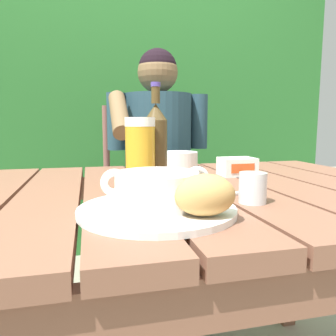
{
  "coord_description": "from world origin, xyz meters",
  "views": [
    {
      "loc": [
        -0.21,
        -0.82,
        0.91
      ],
      "look_at": [
        -0.05,
        -0.14,
        0.81
      ],
      "focal_mm": 35.18,
      "sensor_mm": 36.0,
      "label": 1
    }
  ],
  "objects_px": {
    "person_eating": "(159,160)",
    "table_knife": "(220,195)",
    "bread_roll": "(205,195)",
    "diner_bowl": "(179,160)",
    "butter_tub": "(237,167)",
    "chair_near_diner": "(152,201)",
    "beer_bottle": "(156,142)",
    "water_glass_small": "(253,188)",
    "beer_glass": "(140,153)",
    "serving_plate": "(157,210)",
    "soup_bowl": "(157,189)"
  },
  "relations": [
    {
      "from": "person_eating",
      "to": "serving_plate",
      "type": "height_order",
      "value": "person_eating"
    },
    {
      "from": "bread_roll",
      "to": "table_knife",
      "type": "height_order",
      "value": "bread_roll"
    },
    {
      "from": "beer_bottle",
      "to": "butter_tub",
      "type": "relative_size",
      "value": 2.52
    },
    {
      "from": "butter_tub",
      "to": "serving_plate",
      "type": "bearing_deg",
      "value": -132.24
    },
    {
      "from": "soup_bowl",
      "to": "beer_glass",
      "type": "xyz_separation_m",
      "value": [
        0.01,
        0.25,
        0.04
      ]
    },
    {
      "from": "person_eating",
      "to": "beer_bottle",
      "type": "height_order",
      "value": "person_eating"
    },
    {
      "from": "bread_roll",
      "to": "beer_bottle",
      "type": "height_order",
      "value": "beer_bottle"
    },
    {
      "from": "person_eating",
      "to": "chair_near_diner",
      "type": "bearing_deg",
      "value": 89.19
    },
    {
      "from": "beer_bottle",
      "to": "table_knife",
      "type": "distance_m",
      "value": 0.26
    },
    {
      "from": "soup_bowl",
      "to": "beer_bottle",
      "type": "bearing_deg",
      "value": 78.72
    },
    {
      "from": "diner_bowl",
      "to": "water_glass_small",
      "type": "bearing_deg",
      "value": -89.65
    },
    {
      "from": "person_eating",
      "to": "beer_glass",
      "type": "height_order",
      "value": "person_eating"
    },
    {
      "from": "bread_roll",
      "to": "soup_bowl",
      "type": "bearing_deg",
      "value": 130.6
    },
    {
      "from": "diner_bowl",
      "to": "beer_glass",
      "type": "bearing_deg",
      "value": -120.07
    },
    {
      "from": "beer_bottle",
      "to": "diner_bowl",
      "type": "height_order",
      "value": "beer_bottle"
    },
    {
      "from": "chair_near_diner",
      "to": "beer_bottle",
      "type": "height_order",
      "value": "beer_bottle"
    },
    {
      "from": "serving_plate",
      "to": "table_knife",
      "type": "distance_m",
      "value": 0.19
    },
    {
      "from": "chair_near_diner",
      "to": "serving_plate",
      "type": "distance_m",
      "value": 1.18
    },
    {
      "from": "chair_near_diner",
      "to": "diner_bowl",
      "type": "distance_m",
      "value": 0.61
    },
    {
      "from": "butter_tub",
      "to": "diner_bowl",
      "type": "relative_size",
      "value": 0.78
    },
    {
      "from": "serving_plate",
      "to": "beer_bottle",
      "type": "xyz_separation_m",
      "value": [
        0.06,
        0.31,
        0.11
      ]
    },
    {
      "from": "serving_plate",
      "to": "beer_glass",
      "type": "distance_m",
      "value": 0.26
    },
    {
      "from": "chair_near_diner",
      "to": "diner_bowl",
      "type": "relative_size",
      "value": 7.18
    },
    {
      "from": "person_eating",
      "to": "bread_roll",
      "type": "height_order",
      "value": "person_eating"
    },
    {
      "from": "table_knife",
      "to": "butter_tub",
      "type": "bearing_deg",
      "value": 58.11
    },
    {
      "from": "serving_plate",
      "to": "bread_roll",
      "type": "xyz_separation_m",
      "value": [
        0.07,
        -0.08,
        0.04
      ]
    },
    {
      "from": "table_knife",
      "to": "bread_roll",
      "type": "bearing_deg",
      "value": -120.38
    },
    {
      "from": "chair_near_diner",
      "to": "beer_bottle",
      "type": "distance_m",
      "value": 0.91
    },
    {
      "from": "person_eating",
      "to": "water_glass_small",
      "type": "xyz_separation_m",
      "value": [
        0.01,
        -0.9,
        0.04
      ]
    },
    {
      "from": "diner_bowl",
      "to": "butter_tub",
      "type": "bearing_deg",
      "value": -59.21
    },
    {
      "from": "beer_glass",
      "to": "table_knife",
      "type": "bearing_deg",
      "value": -43.61
    },
    {
      "from": "person_eating",
      "to": "serving_plate",
      "type": "bearing_deg",
      "value": -102.37
    },
    {
      "from": "serving_plate",
      "to": "water_glass_small",
      "type": "bearing_deg",
      "value": 8.09
    },
    {
      "from": "person_eating",
      "to": "serving_plate",
      "type": "relative_size",
      "value": 4.26
    },
    {
      "from": "butter_tub",
      "to": "chair_near_diner",
      "type": "bearing_deg",
      "value": 99.85
    },
    {
      "from": "person_eating",
      "to": "table_knife",
      "type": "height_order",
      "value": "person_eating"
    },
    {
      "from": "soup_bowl",
      "to": "bread_roll",
      "type": "height_order",
      "value": "soup_bowl"
    },
    {
      "from": "chair_near_diner",
      "to": "diner_bowl",
      "type": "bearing_deg",
      "value": -90.0
    },
    {
      "from": "water_glass_small",
      "to": "diner_bowl",
      "type": "relative_size",
      "value": 0.46
    },
    {
      "from": "bread_roll",
      "to": "water_glass_small",
      "type": "height_order",
      "value": "bread_roll"
    },
    {
      "from": "beer_glass",
      "to": "water_glass_small",
      "type": "xyz_separation_m",
      "value": [
        0.2,
        -0.22,
        -0.06
      ]
    },
    {
      "from": "serving_plate",
      "to": "butter_tub",
      "type": "relative_size",
      "value": 2.69
    },
    {
      "from": "bread_roll",
      "to": "diner_bowl",
      "type": "bearing_deg",
      "value": 78.02
    },
    {
      "from": "bread_roll",
      "to": "beer_bottle",
      "type": "xyz_separation_m",
      "value": [
        -0.0,
        0.38,
        0.07
      ]
    },
    {
      "from": "bread_roll",
      "to": "table_knife",
      "type": "xyz_separation_m",
      "value": [
        0.1,
        0.17,
        -0.04
      ]
    },
    {
      "from": "water_glass_small",
      "to": "butter_tub",
      "type": "bearing_deg",
      "value": 69.56
    },
    {
      "from": "person_eating",
      "to": "butter_tub",
      "type": "height_order",
      "value": "person_eating"
    },
    {
      "from": "serving_plate",
      "to": "beer_glass",
      "type": "xyz_separation_m",
      "value": [
        0.01,
        0.25,
        0.08
      ]
    },
    {
      "from": "beer_glass",
      "to": "table_knife",
      "type": "xyz_separation_m",
      "value": [
        0.16,
        -0.15,
        -0.09
      ]
    },
    {
      "from": "serving_plate",
      "to": "bread_roll",
      "type": "bearing_deg",
      "value": -49.4
    }
  ]
}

